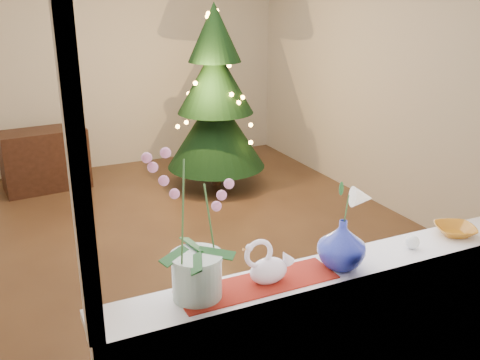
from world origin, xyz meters
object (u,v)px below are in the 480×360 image
object	(u,v)px
blue_vase	(342,240)
xmas_tree	(215,98)
paperweight	(412,242)
orchid_pot	(195,225)
amber_dish	(455,231)
swan	(269,261)
side_table	(45,160)

from	to	relation	value
blue_vase	xmas_tree	size ratio (longest dim) A/B	0.13
blue_vase	paperweight	bearing A→B (deg)	0.25
orchid_pot	blue_vase	bearing A→B (deg)	-2.90
orchid_pot	amber_dish	bearing A→B (deg)	-0.10
blue_vase	paperweight	distance (m)	0.43
swan	paperweight	world-z (taller)	swan
orchid_pot	amber_dish	size ratio (longest dim) A/B	3.76
swan	paperweight	size ratio (longest dim) A/B	3.42
amber_dish	side_table	size ratio (longest dim) A/B	0.19
blue_vase	amber_dish	size ratio (longest dim) A/B	1.53
side_table	paperweight	bearing A→B (deg)	-78.59
amber_dish	xmas_tree	size ratio (longest dim) A/B	0.08
xmas_tree	orchid_pot	bearing A→B (deg)	-113.80
swan	xmas_tree	world-z (taller)	xmas_tree
paperweight	xmas_tree	distance (m)	3.64
swan	amber_dish	distance (m)	1.09
blue_vase	side_table	distance (m)	4.46
swan	side_table	distance (m)	4.38
orchid_pot	swan	size ratio (longest dim) A/B	2.74
swan	side_table	world-z (taller)	swan
paperweight	blue_vase	bearing A→B (deg)	-179.75
paperweight	side_table	distance (m)	4.55
xmas_tree	amber_dish	bearing A→B (deg)	-92.65
orchid_pot	swan	distance (m)	0.39
orchid_pot	paperweight	world-z (taller)	orchid_pot
amber_dish	side_table	xyz separation A→B (m)	(-1.61, 4.29, -0.60)
swan	side_table	xyz separation A→B (m)	(-0.51, 4.30, -0.68)
swan	orchid_pot	bearing A→B (deg)	-169.55
blue_vase	amber_dish	bearing A→B (deg)	2.50
orchid_pot	xmas_tree	size ratio (longest dim) A/B	0.32
orchid_pot	xmas_tree	distance (m)	3.91
orchid_pot	side_table	xyz separation A→B (m)	(-0.20, 4.28, -0.90)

